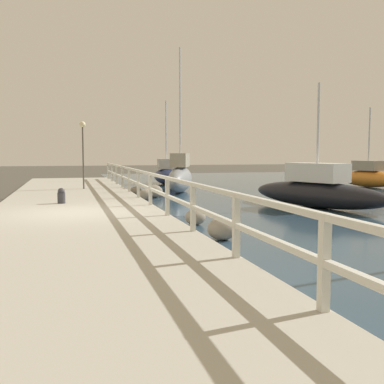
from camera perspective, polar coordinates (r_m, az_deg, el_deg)
ground_plane at (r=12.88m, az=-14.41°, el=-4.01°), size 120.00×120.00×0.00m
dock_walkway at (r=12.85m, az=-14.43°, el=-3.27°), size 4.80×36.00×0.34m
railing at (r=13.01m, az=-4.34°, el=0.79°), size 0.10×32.50×1.03m
boulder_water_edge at (r=19.96m, az=-4.81°, el=0.08°), size 0.75×0.67×0.56m
boulder_mid_strip at (r=10.25m, az=3.86°, el=-4.69°), size 0.69×0.62×0.52m
boulder_near_dock at (r=19.01m, az=-5.97°, el=-0.33°), size 0.61×0.55×0.46m
boulder_far_strip at (r=21.12m, az=-7.17°, el=0.12°), size 0.55×0.50×0.42m
boulder_downstream at (r=12.36m, az=0.41°, el=-3.21°), size 0.58×0.52×0.44m
mooring_bollard at (r=15.23m, az=-16.26°, el=-0.46°), size 0.25×0.25×0.51m
dock_lamp at (r=21.16m, az=-13.70°, el=6.72°), size 0.28×0.28×3.08m
sailboat_orange at (r=28.19m, az=21.44°, el=1.83°), size 2.05×4.42×4.60m
sailboat_gray at (r=22.79m, az=-1.51°, el=2.01°), size 2.84×5.32×7.19m
sailboat_black at (r=16.89m, az=15.54°, el=0.14°), size 3.34×6.06×4.46m
sailboat_navy at (r=28.69m, az=-3.29°, el=2.18°), size 1.86×4.40×5.26m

